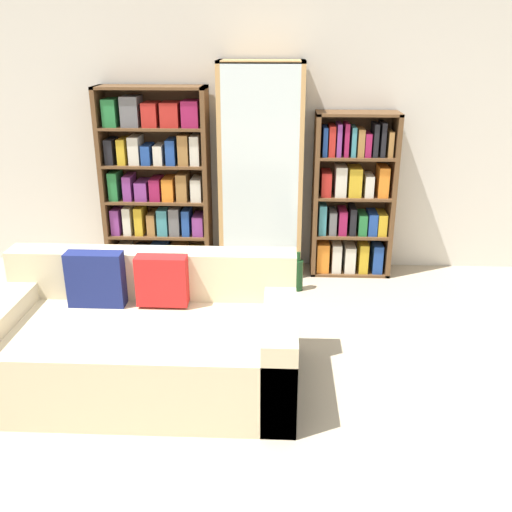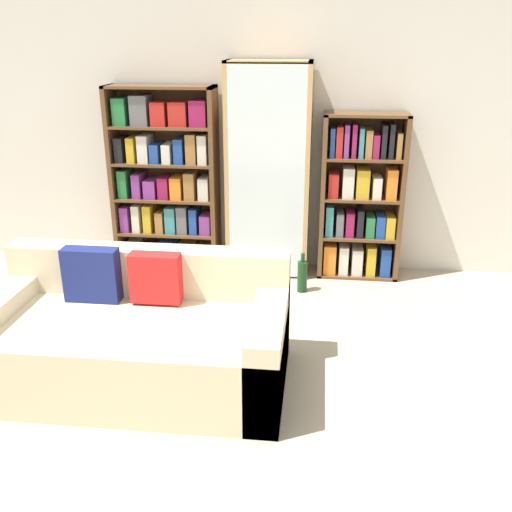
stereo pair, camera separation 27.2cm
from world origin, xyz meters
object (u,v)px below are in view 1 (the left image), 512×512
object	(u,v)px
bookshelf_right	(352,199)
wine_bottle	(298,275)
couch	(144,343)
display_cabinet	(261,172)
bookshelf_left	(157,185)

from	to	relation	value
bookshelf_right	wine_bottle	distance (m)	0.87
couch	display_cabinet	world-z (taller)	display_cabinet
bookshelf_right	bookshelf_left	bearing A→B (deg)	-179.99
couch	bookshelf_right	bearing A→B (deg)	52.28
couch	display_cabinet	bearing A→B (deg)	70.90
display_cabinet	wine_bottle	xyz separation A→B (m)	(0.34, -0.44, -0.80)
display_cabinet	wine_bottle	size ratio (longest dim) A/B	5.37
display_cabinet	bookshelf_right	distance (m)	0.86
display_cabinet	wine_bottle	world-z (taller)	display_cabinet
couch	wine_bottle	bearing A→B (deg)	55.74
couch	bookshelf_right	xyz separation A→B (m)	(1.49, 1.92, 0.42)
couch	bookshelf_left	bearing A→B (deg)	98.49
bookshelf_left	wine_bottle	world-z (taller)	bookshelf_left
wine_bottle	display_cabinet	bearing A→B (deg)	128.09
couch	wine_bottle	size ratio (longest dim) A/B	5.35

